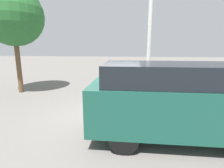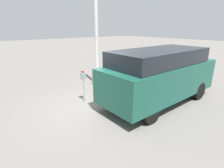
{
  "view_description": "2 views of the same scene",
  "coord_description": "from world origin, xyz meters",
  "px_view_note": "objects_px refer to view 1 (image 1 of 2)",
  "views": [
    {
      "loc": [
        0.92,
        -6.16,
        2.63
      ],
      "look_at": [
        0.23,
        0.22,
        1.24
      ],
      "focal_mm": 28.0,
      "sensor_mm": 36.0,
      "label": 1
    },
    {
      "loc": [
        -3.36,
        -5.33,
        3.0
      ],
      "look_at": [
        0.48,
        -0.61,
        0.99
      ],
      "focal_mm": 28.0,
      "sensor_mm": 36.0,
      "label": 2
    }
  ],
  "objects_px": {
    "lamp_post": "(149,48)",
    "street_tree": "(13,16)",
    "parking_meter_near": "(108,88)",
    "parked_van": "(182,99)"
  },
  "relations": [
    {
      "from": "parking_meter_near",
      "to": "street_tree",
      "type": "height_order",
      "value": "street_tree"
    },
    {
      "from": "parked_van",
      "to": "street_tree",
      "type": "bearing_deg",
      "value": 150.24
    },
    {
      "from": "lamp_post",
      "to": "parked_van",
      "type": "bearing_deg",
      "value": -79.68
    },
    {
      "from": "lamp_post",
      "to": "parking_meter_near",
      "type": "bearing_deg",
      "value": -139.03
    },
    {
      "from": "parking_meter_near",
      "to": "lamp_post",
      "type": "distance_m",
      "value": 2.75
    },
    {
      "from": "lamp_post",
      "to": "street_tree",
      "type": "xyz_separation_m",
      "value": [
        -7.17,
        1.02,
        1.67
      ]
    },
    {
      "from": "street_tree",
      "to": "parked_van",
      "type": "bearing_deg",
      "value": -29.95
    },
    {
      "from": "parking_meter_near",
      "to": "parked_van",
      "type": "distance_m",
      "value": 3.08
    },
    {
      "from": "lamp_post",
      "to": "parked_van",
      "type": "height_order",
      "value": "lamp_post"
    },
    {
      "from": "street_tree",
      "to": "parking_meter_near",
      "type": "bearing_deg",
      "value": -24.64
    }
  ]
}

